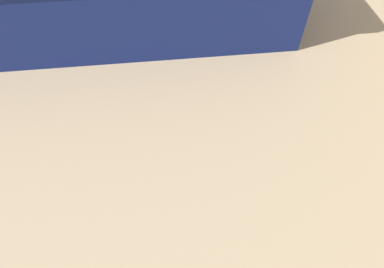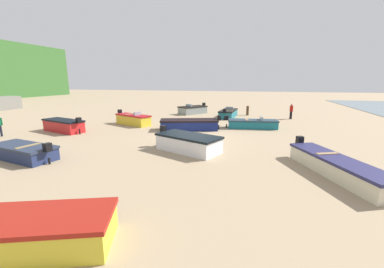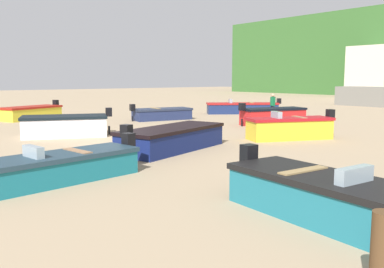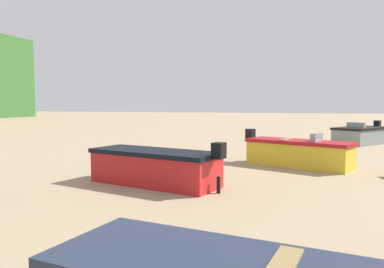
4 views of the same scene
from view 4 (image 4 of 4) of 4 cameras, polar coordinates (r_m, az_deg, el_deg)
name	(u,v)px [view 4 (image 4 of 4)]	position (r m, az deg, el deg)	size (l,w,h in m)	color
boat_yellow_2	(298,153)	(14.14, 15.56, -2.72)	(2.61, 3.96, 1.26)	gold
boat_grey_6	(361,135)	(23.17, 23.89, -0.17)	(3.80, 3.40, 1.25)	gray
boat_red_7	(155,167)	(10.68, -5.52, -4.92)	(2.30, 4.08, 1.28)	red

